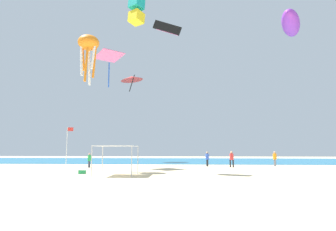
% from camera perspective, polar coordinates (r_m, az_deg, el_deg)
% --- Properties ---
extents(ground, '(110.00, 110.00, 0.10)m').
position_cam_1_polar(ground, '(18.26, 3.41, -13.74)').
color(ground, beige).
extents(ocean_strip, '(110.00, 23.26, 0.03)m').
position_cam_1_polar(ocean_strip, '(48.93, 3.54, -9.28)').
color(ocean_strip, '#1E6B93').
rests_on(ocean_strip, ground).
extents(canopy_tent, '(3.16, 2.82, 2.38)m').
position_cam_1_polar(canopy_tent, '(22.94, -10.63, -6.44)').
color(canopy_tent, '#B2B2B7').
rests_on(canopy_tent, ground).
extents(person_near_tent, '(0.39, 0.44, 1.63)m').
position_cam_1_polar(person_near_tent, '(32.72, -15.95, -8.64)').
color(person_near_tent, '#33384C').
rests_on(person_near_tent, ground).
extents(person_leftmost, '(0.48, 0.44, 1.84)m').
position_cam_1_polar(person_leftmost, '(32.79, 13.01, -8.51)').
color(person_leftmost, black).
rests_on(person_leftmost, ground).
extents(person_central, '(0.42, 0.47, 1.77)m').
position_cam_1_polar(person_central, '(33.89, 8.11, -8.62)').
color(person_central, black).
rests_on(person_central, ground).
extents(person_rightmost, '(0.43, 0.48, 1.80)m').
position_cam_1_polar(person_rightmost, '(36.13, 21.20, -8.08)').
color(person_rightmost, slate).
rests_on(person_rightmost, ground).
extents(banner_flag, '(0.61, 0.06, 4.16)m').
position_cam_1_polar(banner_flag, '(28.23, -20.08, -5.76)').
color(banner_flag, silver).
rests_on(banner_flag, ground).
extents(cooler_box, '(0.57, 0.37, 0.35)m').
position_cam_1_polar(cooler_box, '(24.99, -17.30, -11.05)').
color(cooler_box, '#1E8C4C').
rests_on(cooler_box, ground).
extents(kite_delta_red, '(4.53, 4.49, 3.18)m').
position_cam_1_polar(kite_delta_red, '(46.94, -7.52, 7.63)').
color(kite_delta_red, red).
extents(kite_octopus_orange, '(2.86, 2.86, 5.14)m').
position_cam_1_polar(kite_octopus_orange, '(30.74, -16.10, 13.79)').
color(kite_octopus_orange, orange).
extents(kite_inflatable_purple, '(5.19, 7.56, 2.81)m').
position_cam_1_polar(kite_inflatable_purple, '(39.54, 24.03, 16.98)').
color(kite_inflatable_purple, purple).
extents(kite_box_teal, '(1.76, 1.79, 2.73)m').
position_cam_1_polar(kite_box_teal, '(30.34, -6.54, 20.71)').
color(kite_box_teal, teal).
extents(kite_diamond_pink, '(4.02, 4.02, 4.13)m').
position_cam_1_polar(kite_diamond_pink, '(34.74, -12.04, 11.63)').
color(kite_diamond_pink, pink).
extents(kite_parafoil_black, '(4.40, 0.59, 2.66)m').
position_cam_1_polar(kite_parafoil_black, '(43.16, -0.17, 17.63)').
color(kite_parafoil_black, black).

